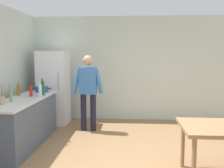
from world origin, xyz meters
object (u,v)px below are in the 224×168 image
person (88,88)px  bottle_wine_green (42,88)px  cooking_pot (42,89)px  bottle_oil_amber (19,90)px  bottle_sauce_red (31,92)px  bottle_vinegar_tall (11,94)px  refrigerator (54,88)px  utensil_jar (1,100)px  bottle_water_clear (40,90)px

person → bottle_wine_green: 1.03m
cooking_pot → bottle_wine_green: bottle_wine_green is taller
bottle_oil_amber → bottle_sauce_red: 0.30m
bottle_vinegar_tall → bottle_wine_green: (0.29, 0.77, 0.01)m
bottle_vinegar_tall → bottle_wine_green: bottle_wine_green is taller
refrigerator → bottle_wine_green: size_ratio=5.29×
refrigerator → bottle_vinegar_tall: size_ratio=5.62×
person → bottle_oil_amber: bearing=-150.7°
person → bottle_wine_green: size_ratio=5.00×
person → bottle_oil_amber: 1.47m
bottle_wine_green → refrigerator: bearing=95.9°
bottle_vinegar_tall → bottle_sauce_red: (0.13, 0.58, -0.04)m
bottle_vinegar_tall → bottle_oil_amber: bottle_vinegar_tall is taller
utensil_jar → bottle_sauce_red: size_ratio=1.33×
cooking_pot → utensil_jar: utensil_jar is taller
cooking_pot → bottle_vinegar_tall: bottle_vinegar_tall is taller
person → bottle_sauce_red: (-1.00, -0.80, 0.02)m
bottle_water_clear → bottle_oil_amber: size_ratio=1.07×
bottle_wine_green → bottle_water_clear: bearing=-83.8°
refrigerator → bottle_oil_amber: (-0.33, -1.27, 0.12)m
bottle_sauce_red → person: bearing=38.8°
person → bottle_sauce_red: person is taller
person → bottle_oil_amber: size_ratio=6.07×
cooking_pot → utensil_jar: size_ratio=1.25×
bottle_vinegar_tall → bottle_water_clear: bearing=61.1°
bottle_wine_green → bottle_sauce_red: bearing=-131.7°
refrigerator → cooking_pot: (-0.04, -0.74, 0.06)m
bottle_vinegar_tall → bottle_water_clear: 0.65m
utensil_jar → refrigerator: bearing=84.4°
person → cooking_pot: bearing=-169.2°
bottle_vinegar_tall → utensil_jar: bearing=-100.2°
person → bottle_water_clear: bearing=-134.6°
refrigerator → bottle_wine_green: 1.18m
cooking_pot → bottle_water_clear: bottle_water_clear is taller
cooking_pot → bottle_oil_amber: 0.60m
bottle_sauce_red → refrigerator: bearing=88.1°
cooking_pot → bottle_sauce_red: bottle_sauce_red is taller
refrigerator → bottle_vinegar_tall: bearing=-95.0°
utensil_jar → bottle_water_clear: size_ratio=1.07×
bottle_water_clear → utensil_jar: bearing=-113.6°
cooking_pot → bottle_oil_amber: (-0.29, -0.53, 0.06)m
refrigerator → bottle_sauce_red: refrigerator is taller
utensil_jar → bottle_vinegar_tall: 0.27m
bottle_vinegar_tall → bottle_wine_green: bearing=69.3°
utensil_jar → bottle_wine_green: 1.09m
bottle_vinegar_tall → bottle_water_clear: (0.31, 0.57, -0.01)m
bottle_vinegar_tall → bottle_wine_green: 0.83m
bottle_vinegar_tall → bottle_water_clear: bottle_vinegar_tall is taller
cooking_pot → bottle_oil_amber: bearing=-118.6°
cooking_pot → utensil_jar: (-0.18, -1.45, 0.02)m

